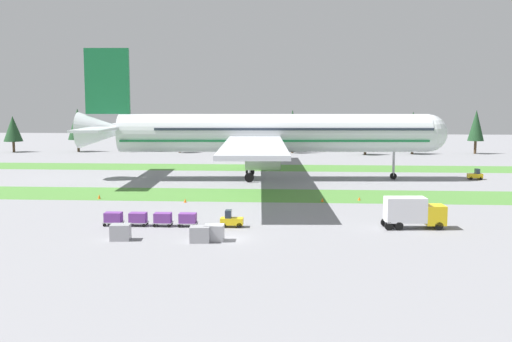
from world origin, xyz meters
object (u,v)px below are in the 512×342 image
uld_container_1 (200,234)px  taxiway_marker_3 (359,199)px  baggage_tug (231,220)px  taxiway_marker_1 (99,196)px  cargo_dolly_second (163,218)px  catering_truck (413,211)px  airliner (263,133)px  uld_container_2 (214,233)px  cargo_dolly_lead (188,219)px  taxiway_marker_0 (185,201)px  taxiway_marker_2 (322,200)px  uld_container_0 (120,232)px  ground_crew_marshaller (386,220)px  pushback_tractor (475,175)px  cargo_dolly_third (138,218)px  cargo_dolly_fourth (113,218)px

uld_container_1 → taxiway_marker_3: uld_container_1 is taller
baggage_tug → taxiway_marker_1: 28.47m
cargo_dolly_second → catering_truck: size_ratio=0.31×
airliner → uld_container_2: airliner is taller
airliner → cargo_dolly_lead: 43.32m
catering_truck → taxiway_marker_0: catering_truck is taller
uld_container_1 → taxiway_marker_3: (18.99, 27.14, -0.56)m
cargo_dolly_second → taxiway_marker_2: (19.09, 18.10, -0.65)m
uld_container_0 → taxiway_marker_1: 27.88m
cargo_dolly_second → uld_container_1: (5.51, -7.44, -0.10)m
catering_truck → taxiway_marker_3: (-4.07, 19.00, -1.70)m
ground_crew_marshaller → taxiway_marker_3: ground_crew_marshaller is taller
ground_crew_marshaller → baggage_tug: bearing=-65.5°
taxiway_marker_3 → taxiway_marker_2: bearing=-163.6°
baggage_tug → pushback_tractor: (40.29, 44.54, 0.00)m
baggage_tug → catering_truck: (20.64, 0.64, 1.14)m
taxiway_marker_1 → taxiway_marker_2: 32.82m
airliner → catering_truck: size_ratio=11.68×
airliner → taxiway_marker_2: 27.37m
cargo_dolly_lead → uld_container_2: bearing=30.0°
cargo_dolly_lead → baggage_tug: bearing=90.0°
baggage_tug → catering_truck: size_ratio=0.37×
cargo_dolly_second → uld_container_1: 9.26m
taxiway_marker_1 → taxiway_marker_3: bearing=1.7°
uld_container_1 → cargo_dolly_third: bearing=138.6°
cargo_dolly_lead → taxiway_marker_3: size_ratio=4.33×
taxiway_marker_1 → cargo_dolly_third: bearing=-59.8°
uld_container_1 → taxiway_marker_1: bearing=126.5°
cargo_dolly_second → pushback_tractor: pushback_tractor is taller
baggage_tug → uld_container_2: (-1.02, -6.85, 0.03)m
uld_container_2 → taxiway_marker_0: size_ratio=3.58×
taxiway_marker_0 → baggage_tug: bearing=-62.6°
cargo_dolly_third → taxiway_marker_1: 21.50m
taxiway_marker_0 → cargo_dolly_second: bearing=-88.5°
uld_container_0 → taxiway_marker_3: (27.35, 26.82, -0.58)m
uld_container_0 → taxiway_marker_2: (21.95, 25.23, -0.56)m
cargo_dolly_fourth → pushback_tractor: size_ratio=0.83×
cargo_dolly_fourth → taxiway_marker_1: cargo_dolly_fourth is taller
airliner → pushback_tractor: size_ratio=31.04×
catering_truck → uld_container_2: 22.95m
uld_container_0 → catering_truck: bearing=14.0°
taxiway_marker_0 → taxiway_marker_1: bearing=169.7°
pushback_tractor → ground_crew_marshaller: 49.32m
cargo_dolly_third → uld_container_0: size_ratio=1.11×
cargo_dolly_second → ground_crew_marshaller: size_ratio=1.27×
cargo_dolly_fourth → taxiway_marker_1: bearing=-157.4°
taxiway_marker_1 → taxiway_marker_3: taxiway_marker_1 is taller
baggage_tug → cargo_dolly_fourth: size_ratio=1.18×
uld_container_0 → taxiway_marker_1: uld_container_0 is taller
baggage_tug → taxiway_marker_2: bearing=147.8°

